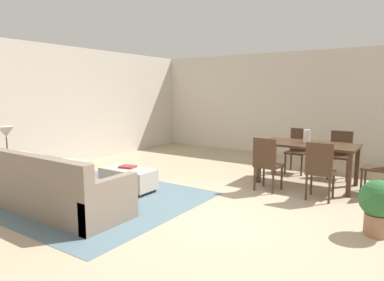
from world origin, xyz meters
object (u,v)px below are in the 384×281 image
at_px(side_table, 9,165).
at_px(table_lamp, 6,133).
at_px(dining_chair_far_right, 340,152).
at_px(dining_chair_near_left, 267,161).
at_px(ottoman_table, 128,178).
at_px(couch, 54,191).
at_px(vase_centerpiece, 307,136).
at_px(dining_chair_head_east, 382,164).
at_px(potted_plant, 378,204).
at_px(dining_table, 308,148).
at_px(dining_chair_near_right, 320,168).
at_px(book_on_ottoman, 128,167).
at_px(dining_chair_far_left, 298,148).

height_order(side_table, table_lamp, table_lamp).
xyz_separation_m(table_lamp, dining_chair_far_right, (4.43, 4.13, -0.48)).
bearing_deg(dining_chair_near_left, ottoman_table, -146.71).
bearing_deg(ottoman_table, dining_chair_near_left, 33.29).
height_order(couch, vase_centerpiece, vase_centerpiece).
xyz_separation_m(dining_chair_head_east, potted_plant, (0.13, -1.83, -0.13)).
relative_size(couch, ottoman_table, 2.39).
relative_size(dining_table, dining_chair_far_right, 1.81).
bearing_deg(dining_chair_near_left, dining_chair_far_right, 62.92).
relative_size(dining_chair_near_right, book_on_ottoman, 3.54).
bearing_deg(potted_plant, dining_chair_near_left, 150.86).
height_order(couch, table_lamp, table_lamp).
height_order(book_on_ottoman, potted_plant, potted_plant).
bearing_deg(couch, ottoman_table, 83.02).
distance_m(table_lamp, dining_chair_near_left, 4.37).
xyz_separation_m(dining_chair_far_right, vase_centerpiece, (-0.44, -0.81, 0.36)).
bearing_deg(dining_table, dining_chair_far_left, 116.73).
bearing_deg(potted_plant, ottoman_table, -175.35).
relative_size(dining_table, dining_chair_far_left, 1.81).
relative_size(dining_chair_near_left, dining_chair_far_right, 1.00).
relative_size(dining_chair_near_right, potted_plant, 1.37).
height_order(dining_table, potted_plant, dining_table).
relative_size(couch, dining_table, 1.38).
bearing_deg(dining_chair_far_right, vase_centerpiece, -118.52).
distance_m(table_lamp, potted_plant, 5.58).
xyz_separation_m(dining_table, book_on_ottoman, (-2.47, -2.08, -0.26)).
xyz_separation_m(dining_chair_near_left, potted_plant, (1.77, -0.99, -0.13)).
distance_m(dining_chair_near_right, vase_centerpiece, 1.05).
distance_m(side_table, book_on_ottoman, 1.98).
bearing_deg(dining_chair_far_left, book_on_ottoman, -124.99).
bearing_deg(couch, table_lamp, 174.59).
bearing_deg(book_on_ottoman, table_lamp, -141.97).
height_order(dining_chair_far_left, dining_chair_far_right, same).
distance_m(side_table, dining_table, 5.21).
bearing_deg(dining_chair_near_right, table_lamp, -151.20).
bearing_deg(ottoman_table, book_on_ottoman, 135.92).
height_order(ottoman_table, dining_chair_far_right, dining_chair_far_right).
distance_m(ottoman_table, dining_chair_near_left, 2.37).
xyz_separation_m(ottoman_table, dining_chair_near_right, (2.84, 1.28, 0.30)).
relative_size(dining_chair_near_right, vase_centerpiece, 3.75).
bearing_deg(book_on_ottoman, dining_chair_far_right, 45.39).
xyz_separation_m(dining_chair_near_left, vase_centerpiece, (0.41, 0.86, 0.36)).
distance_m(ottoman_table, vase_centerpiece, 3.28).
bearing_deg(dining_chair_near_left, dining_chair_head_east, 27.24).
relative_size(dining_table, vase_centerpiece, 6.79).
relative_size(side_table, dining_chair_near_left, 0.64).
distance_m(side_table, vase_centerpiece, 5.21).
distance_m(dining_table, dining_chair_head_east, 1.20).
relative_size(side_table, dining_chair_far_left, 0.64).
bearing_deg(dining_table, ottoman_table, -138.67).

